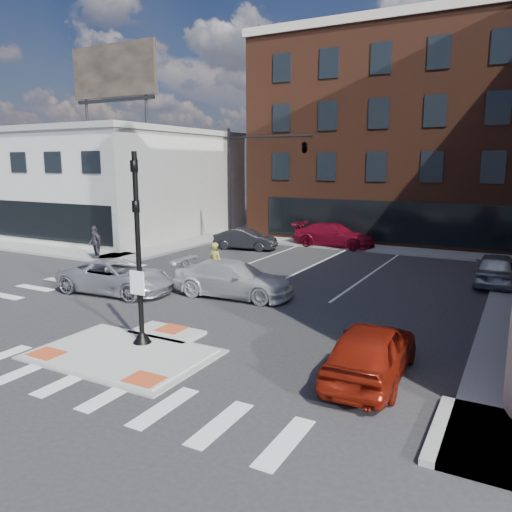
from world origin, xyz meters
The scene contains 18 objects.
ground centered at (0.00, 0.00, 0.00)m, with size 120.00×120.00×0.00m, color #28282B.
refuge_island centered at (0.00, -0.26, 0.05)m, with size 5.40×4.65×0.13m.
sidewalk_nw centered at (-16.76, 15.29, 0.08)m, with size 23.50×20.50×0.15m.
sidewalk_n centered at (3.00, 22.00, 0.07)m, with size 26.00×3.00×0.15m, color gray.
building_nw centered at (-21.98, 19.98, 4.23)m, with size 20.40×16.40×14.40m.
building_n centered at (3.00, 31.99, 7.80)m, with size 24.40×18.40×15.50m.
building_far_left centered at (-4.00, 52.00, 5.00)m, with size 10.00×12.00×10.00m, color slate.
signal_pole centered at (0.00, 0.40, 2.36)m, with size 0.60×0.60×5.98m.
mast_arm_signal centered at (-3.47, 18.00, 6.21)m, with size 6.10×2.24×8.00m.
silver_suv centered at (-5.46, 5.00, 0.74)m, with size 2.47×5.35×1.49m, color silver.
red_sedan centered at (7.07, 1.48, 0.79)m, with size 1.87×4.64×1.58m, color maroon.
white_pickup centered at (-0.59, 7.00, 0.78)m, with size 2.19×5.38×1.56m, color silver.
bg_car_dark centered at (-6.08, 17.71, 0.69)m, with size 1.47×4.20×1.39m, color #25252A.
bg_car_silver centered at (9.39, 14.79, 0.78)m, with size 1.85×4.59×1.56m, color #ABAEB2.
bg_car_red centered at (-1.17, 21.50, 0.82)m, with size 2.30×5.66×1.64m, color maroon.
cyclist centered at (-1.50, 7.00, 0.78)m, with size 1.01×1.95×2.32m.
pedestrian_a centered at (-12.00, 10.00, 1.07)m, with size 0.89×0.70×1.84m, color black.
pedestrian_b centered at (-12.00, 10.00, 1.12)m, with size 1.14×0.48×1.95m, color #322E38.
Camera 1 is at (10.41, -11.16, 5.76)m, focal length 35.00 mm.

